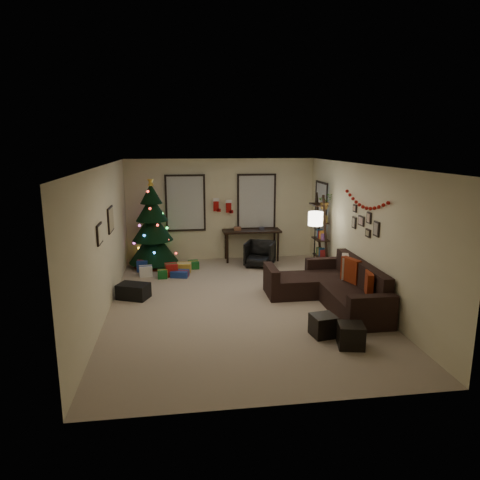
{
  "coord_description": "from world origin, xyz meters",
  "views": [
    {
      "loc": [
        -1.13,
        -8.16,
        3.11
      ],
      "look_at": [
        0.1,
        0.6,
        1.15
      ],
      "focal_mm": 33.01,
      "sensor_mm": 36.0,
      "label": 1
    }
  ],
  "objects_px": {
    "desk": "(252,233)",
    "desk_chair": "(260,254)",
    "christmas_tree": "(153,230)",
    "sofa": "(333,289)",
    "bookshelf": "(321,234)"
  },
  "relations": [
    {
      "from": "christmas_tree",
      "to": "desk",
      "type": "distance_m",
      "value": 2.6
    },
    {
      "from": "sofa",
      "to": "desk",
      "type": "relative_size",
      "value": 1.73
    },
    {
      "from": "sofa",
      "to": "bookshelf",
      "type": "bearing_deg",
      "value": 78.33
    },
    {
      "from": "sofa",
      "to": "bookshelf",
      "type": "distance_m",
      "value": 2.32
    },
    {
      "from": "desk_chair",
      "to": "bookshelf",
      "type": "bearing_deg",
      "value": 1.47
    },
    {
      "from": "sofa",
      "to": "desk",
      "type": "bearing_deg",
      "value": 107.37
    },
    {
      "from": "desk",
      "to": "bookshelf",
      "type": "bearing_deg",
      "value": -38.98
    },
    {
      "from": "christmas_tree",
      "to": "desk_chair",
      "type": "relative_size",
      "value": 3.51
    },
    {
      "from": "desk",
      "to": "desk_chair",
      "type": "bearing_deg",
      "value": -80.58
    },
    {
      "from": "sofa",
      "to": "desk",
      "type": "height_order",
      "value": "sofa"
    },
    {
      "from": "sofa",
      "to": "desk_chair",
      "type": "bearing_deg",
      "value": 109.16
    },
    {
      "from": "sofa",
      "to": "desk",
      "type": "xyz_separation_m",
      "value": [
        -1.07,
        3.41,
        0.45
      ]
    },
    {
      "from": "desk",
      "to": "christmas_tree",
      "type": "bearing_deg",
      "value": -174.65
    },
    {
      "from": "christmas_tree",
      "to": "desk",
      "type": "height_order",
      "value": "christmas_tree"
    },
    {
      "from": "desk_chair",
      "to": "sofa",
      "type": "bearing_deg",
      "value": -47.08
    }
  ]
}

